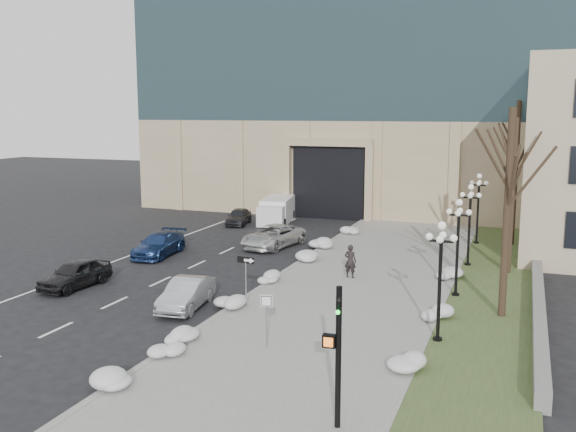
% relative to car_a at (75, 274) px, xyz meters
% --- Properties ---
extents(ground, '(160.00, 160.00, 0.00)m').
position_rel_car_a_xyz_m(ground, '(9.91, -7.52, -0.71)').
color(ground, black).
rests_on(ground, ground).
extents(sidewalk, '(9.00, 40.00, 0.12)m').
position_rel_car_a_xyz_m(sidewalk, '(13.41, 6.48, -0.65)').
color(sidewalk, gray).
rests_on(sidewalk, ground).
extents(curb, '(0.30, 40.00, 0.14)m').
position_rel_car_a_xyz_m(curb, '(8.91, 6.48, -0.64)').
color(curb, gray).
rests_on(curb, ground).
extents(grass_strip, '(4.00, 40.00, 0.10)m').
position_rel_car_a_xyz_m(grass_strip, '(19.91, 6.48, -0.66)').
color(grass_strip, '#384723').
rests_on(grass_strip, ground).
extents(stone_wall, '(0.50, 30.00, 0.70)m').
position_rel_car_a_xyz_m(stone_wall, '(21.91, 8.48, -0.36)').
color(stone_wall, gray).
rests_on(stone_wall, ground).
extents(office_tower, '(40.00, 24.70, 36.00)m').
position_rel_car_a_xyz_m(office_tower, '(7.91, 36.07, 17.79)').
color(office_tower, tan).
rests_on(office_tower, ground).
extents(car_a, '(2.02, 4.28, 1.41)m').
position_rel_car_a_xyz_m(car_a, '(0.00, 0.00, 0.00)').
color(car_a, black).
rests_on(car_a, ground).
extents(car_b, '(1.97, 4.26, 1.35)m').
position_rel_car_a_xyz_m(car_b, '(6.98, -1.07, -0.03)').
color(car_b, '#ABAEB3').
rests_on(car_b, ground).
extents(car_c, '(2.36, 4.91, 1.38)m').
position_rel_car_a_xyz_m(car_c, '(0.10, 7.75, -0.02)').
color(car_c, navy).
rests_on(car_c, ground).
extents(car_d, '(3.32, 5.55, 1.44)m').
position_rel_car_a_xyz_m(car_d, '(5.79, 12.54, 0.02)').
color(car_d, silver).
rests_on(car_d, ground).
extents(car_e, '(2.21, 3.98, 1.28)m').
position_rel_car_a_xyz_m(car_e, '(0.12, 19.40, -0.07)').
color(car_e, '#2A2A2F').
rests_on(car_e, ground).
extents(pedestrian, '(0.68, 0.48, 1.78)m').
position_rel_car_a_xyz_m(pedestrian, '(12.63, 6.34, 0.30)').
color(pedestrian, black).
rests_on(pedestrian, sidewalk).
extents(box_truck, '(3.12, 6.30, 1.91)m').
position_rel_car_a_xyz_m(box_truck, '(2.52, 21.48, 0.22)').
color(box_truck, silver).
rests_on(box_truck, ground).
extents(one_way_sign, '(0.90, 0.26, 2.40)m').
position_rel_car_a_xyz_m(one_way_sign, '(9.67, -0.21, 1.28)').
color(one_way_sign, slate).
rests_on(one_way_sign, ground).
extents(keep_sign, '(0.45, 0.16, 2.13)m').
position_rel_car_a_xyz_m(keep_sign, '(12.32, -4.55, 0.86)').
color(keep_sign, slate).
rests_on(keep_sign, ground).
extents(traffic_signal, '(0.71, 0.95, 4.18)m').
position_rel_car_a_xyz_m(traffic_signal, '(16.47, -9.53, 1.37)').
color(traffic_signal, black).
rests_on(traffic_signal, ground).
extents(snow_clump_a, '(1.10, 1.60, 0.36)m').
position_rel_car_a_xyz_m(snow_clump_a, '(9.07, -9.85, -0.41)').
color(snow_clump_a, silver).
rests_on(snow_clump_a, sidewalk).
extents(snow_clump_b, '(1.10, 1.60, 0.36)m').
position_rel_car_a_xyz_m(snow_clump_b, '(9.14, -5.22, -0.41)').
color(snow_clump_b, silver).
rests_on(snow_clump_b, sidewalk).
extents(snow_clump_c, '(1.10, 1.60, 0.36)m').
position_rel_car_a_xyz_m(snow_clump_c, '(9.04, -0.68, -0.41)').
color(snow_clump_c, silver).
rests_on(snow_clump_c, sidewalk).
extents(snow_clump_d, '(1.10, 1.60, 0.36)m').
position_rel_car_a_xyz_m(snow_clump_d, '(9.09, 3.83, -0.41)').
color(snow_clump_d, silver).
rests_on(snow_clump_d, sidewalk).
extents(snow_clump_e, '(1.10, 1.60, 0.36)m').
position_rel_car_a_xyz_m(snow_clump_e, '(9.45, 9.02, -0.41)').
color(snow_clump_e, silver).
rests_on(snow_clump_e, sidewalk).
extents(snow_clump_f, '(1.10, 1.60, 0.36)m').
position_rel_car_a_xyz_m(snow_clump_f, '(9.14, 13.05, -0.41)').
color(snow_clump_f, silver).
rests_on(snow_clump_f, sidewalk).
extents(snow_clump_g, '(1.10, 1.60, 0.36)m').
position_rel_car_a_xyz_m(snow_clump_g, '(9.61, 18.07, -0.41)').
color(snow_clump_g, silver).
rests_on(snow_clump_g, sidewalk).
extents(snow_clump_h, '(1.10, 1.60, 0.36)m').
position_rel_car_a_xyz_m(snow_clump_h, '(17.67, -4.59, -0.41)').
color(snow_clump_h, silver).
rests_on(snow_clump_h, sidewalk).
extents(snow_clump_i, '(1.10, 1.60, 0.36)m').
position_rel_car_a_xyz_m(snow_clump_i, '(17.68, 0.90, -0.41)').
color(snow_clump_i, silver).
rests_on(snow_clump_i, sidewalk).
extents(snow_clump_j, '(1.10, 1.60, 0.36)m').
position_rel_car_a_xyz_m(snow_clump_j, '(17.43, 8.08, -0.41)').
color(snow_clump_j, silver).
rests_on(snow_clump_j, sidewalk).
extents(snow_clump_k, '(1.10, 1.60, 0.36)m').
position_rel_car_a_xyz_m(snow_clump_k, '(8.94, 12.89, -0.41)').
color(snow_clump_k, silver).
rests_on(snow_clump_k, sidewalk).
extents(snow_clump_l, '(1.10, 1.60, 0.36)m').
position_rel_car_a_xyz_m(snow_clump_l, '(9.29, -6.95, -0.41)').
color(snow_clump_l, silver).
rests_on(snow_clump_l, sidewalk).
extents(lamppost_a, '(1.18, 1.18, 4.76)m').
position_rel_car_a_xyz_m(lamppost_a, '(18.21, -1.52, 2.37)').
color(lamppost_a, black).
rests_on(lamppost_a, ground).
extents(lamppost_b, '(1.18, 1.18, 4.76)m').
position_rel_car_a_xyz_m(lamppost_b, '(18.21, 4.98, 2.37)').
color(lamppost_b, black).
rests_on(lamppost_b, ground).
extents(lamppost_c, '(1.18, 1.18, 4.76)m').
position_rel_car_a_xyz_m(lamppost_c, '(18.21, 11.48, 2.37)').
color(lamppost_c, black).
rests_on(lamppost_c, ground).
extents(lamppost_d, '(1.18, 1.18, 4.76)m').
position_rel_car_a_xyz_m(lamppost_d, '(18.21, 17.98, 2.37)').
color(lamppost_d, black).
rests_on(lamppost_d, ground).
extents(tree_near, '(3.20, 3.20, 9.00)m').
position_rel_car_a_xyz_m(tree_near, '(20.41, 2.48, 5.12)').
color(tree_near, black).
rests_on(tree_near, ground).
extents(tree_mid, '(3.20, 3.20, 8.50)m').
position_rel_car_a_xyz_m(tree_mid, '(20.41, 10.48, 4.80)').
color(tree_mid, black).
rests_on(tree_mid, ground).
extents(tree_far, '(3.20, 3.20, 9.50)m').
position_rel_car_a_xyz_m(tree_far, '(20.41, 18.48, 5.44)').
color(tree_far, black).
rests_on(tree_far, ground).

